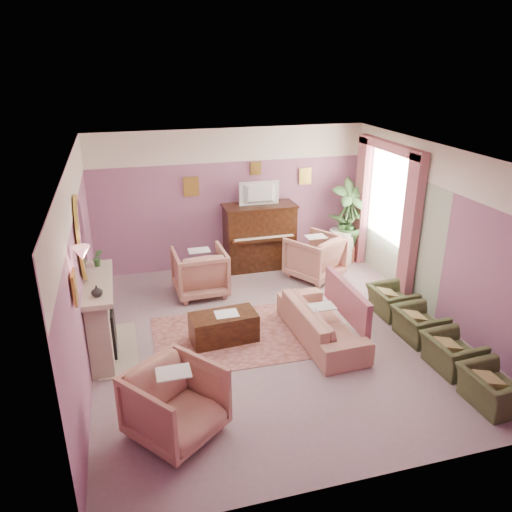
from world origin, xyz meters
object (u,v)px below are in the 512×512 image
object	(u,v)px
olive_chair_b	(452,348)
olive_chair_c	(419,320)
olive_chair_d	(392,297)
floral_armchair_left	(200,269)
floral_armchair_right	(315,255)
coffee_table	(224,327)
sofa	(322,316)
side_table	(341,246)
piano	(259,237)
olive_chair_a	(494,383)
television	(260,192)
floral_armchair_front	(176,400)

from	to	relation	value
olive_chair_b	olive_chair_c	xyz separation A→B (m)	(0.00, 0.82, 0.00)
olive_chair_c	olive_chair_d	bearing A→B (deg)	90.00
olive_chair_d	floral_armchair_left	bearing A→B (deg)	150.99
floral_armchair_right	olive_chair_b	xyz separation A→B (m)	(0.69, -3.41, -0.16)
coffee_table	olive_chair_c	size ratio (longest dim) A/B	1.36
coffee_table	olive_chair_b	world-z (taller)	olive_chair_b
sofa	side_table	size ratio (longest dim) A/B	2.75
olive_chair_d	coffee_table	bearing A→B (deg)	-178.47
piano	olive_chair_a	xyz separation A→B (m)	(1.59, -5.01, -0.33)
television	coffee_table	size ratio (longest dim) A/B	0.80
sofa	olive_chair_c	size ratio (longest dim) A/B	2.61
sofa	olive_chair_b	bearing A→B (deg)	-40.42
olive_chair_b	floral_armchair_right	bearing A→B (deg)	101.40
olive_chair_b	sofa	bearing A→B (deg)	139.58
coffee_table	floral_armchair_front	bearing A→B (deg)	-116.89
floral_armchair_left	floral_armchair_right	xyz separation A→B (m)	(2.28, 0.12, 0.00)
floral_armchair_left	olive_chair_c	distance (m)	3.86
olive_chair_b	olive_chair_c	distance (m)	0.82
floral_armchair_front	floral_armchair_right	bearing A→B (deg)	49.56
coffee_table	floral_armchair_right	distance (m)	2.89
side_table	floral_armchair_right	bearing A→B (deg)	-144.37
television	floral_armchair_right	world-z (taller)	television
piano	olive_chair_d	distance (m)	3.03
olive_chair_d	sofa	bearing A→B (deg)	-164.02
floral_armchair_right	side_table	bearing A→B (deg)	35.63
olive_chair_a	side_table	world-z (taller)	side_table
floral_armchair_left	olive_chair_a	world-z (taller)	floral_armchair_left
olive_chair_d	side_table	distance (m)	2.37
sofa	floral_armchair_left	distance (m)	2.56
piano	coffee_table	bearing A→B (deg)	-116.52
floral_armchair_front	olive_chair_d	bearing A→B (deg)	26.77
sofa	floral_armchair_right	distance (m)	2.31
television	olive_chair_d	bearing A→B (deg)	-57.64
coffee_table	sofa	bearing A→B (deg)	-12.93
olive_chair_b	olive_chair_c	world-z (taller)	same
piano	floral_armchair_right	bearing A→B (deg)	-41.22
floral_armchair_right	olive_chair_b	bearing A→B (deg)	-78.60
sofa	olive_chair_d	world-z (taller)	sofa
olive_chair_b	olive_chair_d	distance (m)	1.64
television	olive_chair_a	bearing A→B (deg)	-72.27
olive_chair_a	side_table	bearing A→B (deg)	88.16
floral_armchair_left	side_table	world-z (taller)	floral_armchair_left
olive_chair_d	television	bearing A→B (deg)	122.36
floral_armchair_right	olive_chair_a	bearing A→B (deg)	-80.77
television	side_table	bearing A→B (deg)	-4.44
coffee_table	floral_armchair_right	xyz separation A→B (m)	(2.21, 1.84, 0.25)
olive_chair_a	olive_chair_d	size ratio (longest dim) A/B	1.00
side_table	olive_chair_d	bearing A→B (deg)	-93.75
coffee_table	olive_chair_d	xyz separation A→B (m)	(2.90, 0.08, 0.09)
floral_armchair_left	piano	bearing A→B (deg)	33.34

